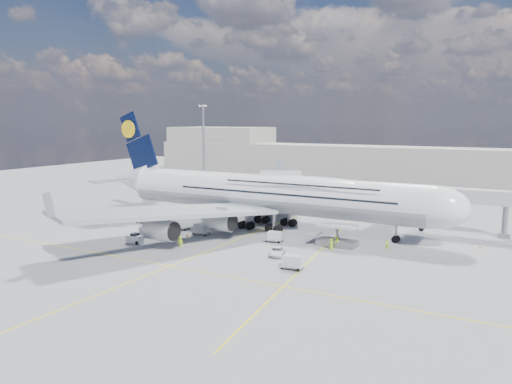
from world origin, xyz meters
The scene contains 31 objects.
ground centered at (0.00, 0.00, 0.00)m, with size 300.00×300.00×0.00m, color gray.
taxi_line_main centered at (0.00, 0.00, 0.01)m, with size 0.25×220.00×0.01m, color yellow.
taxi_line_cross centered at (0.00, -20.00, 0.01)m, with size 120.00×0.25×0.01m, color yellow.
taxi_line_diag centered at (14.00, 10.00, 0.01)m, with size 0.25×100.00×0.01m, color yellow.
airliner centered at (0.26, 10.00, 6.87)m, with size 77.26×79.15×23.71m.
jet_bridge centered at (29.81, 20.94, 6.85)m, with size 18.80×12.10×8.50m.
cargo_loader centered at (16.82, 2.89, 1.25)m, with size 8.53×3.20×3.67m.
light_mast centered at (-40.00, 45.00, 13.21)m, with size 3.00×0.70×25.50m.
terminal centered at (0.00, 95.00, 6.00)m, with size 180.00×16.00×12.00m, color #B2AD9E.
hangar centered at (-70.00, 100.00, 9.00)m, with size 40.00×22.00×18.00m, color #B2AD9E.
dolly_row_a centered at (-16.26, -7.18, 0.91)m, with size 2.93×2.01×1.69m.
dolly_row_b centered at (-7.77, -1.41, 1.13)m, with size 3.41×1.97×2.09m.
dolly_row_c centered at (-13.84, 0.42, 0.35)m, with size 3.32×2.16×0.45m.
dolly_back centered at (-24.33, 1.34, 1.10)m, with size 3.42×2.11×2.04m.
dolly_nose_far centered at (16.00, -12.70, 1.08)m, with size 3.36×2.11×2.00m.
dolly_nose_near centered at (6.55, 0.16, 0.99)m, with size 3.12×1.99×1.85m.
baggage_tug centered at (-13.87, -12.40, 0.79)m, with size 2.90×1.43×1.78m.
catering_truck_inner centered at (-6.51, 34.02, 2.13)m, with size 7.96×4.21×4.52m.
catering_truck_outer centered at (-12.89, 35.25, 1.96)m, with size 7.50×4.17×4.22m.
service_van centered at (10.81, -7.19, 0.63)m, with size 2.09×4.54×1.26m, color white.
crew_nose centered at (25.01, 4.38, 0.87)m, with size 0.63×0.41×1.73m, color #A2FF1A.
crew_loader centered at (17.48, 1.40, 0.97)m, with size 0.94×0.73×1.93m, color #CEF119.
crew_wing centered at (-11.97, -5.19, 0.83)m, with size 0.97×0.40×1.66m, color #A1DD17.
crew_van centered at (16.87, 0.45, 0.91)m, with size 0.89×0.58×1.82m, color #ABFD1A.
crew_tug centered at (-5.37, -10.78, 0.96)m, with size 1.25×0.72×1.93m, color #B8EA18.
cone_nose centered at (38.08, 12.85, 0.28)m, with size 0.46×0.46×0.59m.
cone_wing_left_inner centered at (-13.11, 23.46, 0.25)m, with size 0.41×0.41×0.52m.
cone_wing_left_outer centered at (-17.47, 30.43, 0.24)m, with size 0.40×0.40×0.51m.
cone_wing_right_inner centered at (-8.96, -4.12, 0.26)m, with size 0.42×0.42×0.54m.
cone_wing_right_outer centered at (-14.20, -10.59, 0.30)m, with size 0.48×0.48×0.61m.
cone_tail centered at (-28.24, 17.74, 0.29)m, with size 0.47×0.47×0.59m.
Camera 1 is at (45.16, -74.74, 20.96)m, focal length 35.00 mm.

